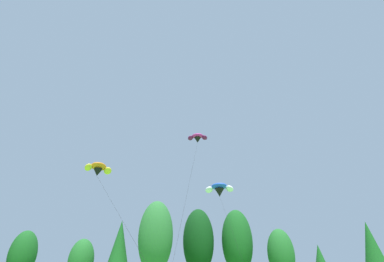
# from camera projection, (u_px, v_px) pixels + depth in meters

# --- Properties ---
(treeline_tree_b) EXTENTS (4.64, 4.64, 10.50)m
(treeline_tree_b) POSITION_uv_depth(u_px,v_px,m) (22.00, 255.00, 50.31)
(treeline_tree_b) COLOR #472D19
(treeline_tree_b) RESTS_ON ground_plane
(treeline_tree_c) EXTENTS (4.18, 4.18, 8.82)m
(treeline_tree_c) POSITION_uv_depth(u_px,v_px,m) (81.00, 261.00, 48.01)
(treeline_tree_c) COLOR #472D19
(treeline_tree_c) RESTS_ON ground_plane
(treeline_tree_d) EXTENTS (4.25, 4.25, 12.05)m
(treeline_tree_d) POSITION_uv_depth(u_px,v_px,m) (119.00, 247.00, 49.71)
(treeline_tree_d) COLOR #472D19
(treeline_tree_d) RESTS_ON ground_plane
(treeline_tree_e) EXTENTS (5.84, 5.84, 14.97)m
(treeline_tree_e) POSITION_uv_depth(u_px,v_px,m) (156.00, 236.00, 48.34)
(treeline_tree_e) COLOR #472D19
(treeline_tree_e) RESTS_ON ground_plane
(treeline_tree_f) EXTENTS (5.82, 5.82, 14.90)m
(treeline_tree_f) POSITION_uv_depth(u_px,v_px,m) (198.00, 241.00, 53.87)
(treeline_tree_f) COLOR #472D19
(treeline_tree_f) RESTS_ON ground_plane
(treeline_tree_g) EXTENTS (5.82, 5.82, 14.88)m
(treeline_tree_g) POSITION_uv_depth(u_px,v_px,m) (237.00, 241.00, 54.39)
(treeline_tree_g) COLOR #472D19
(treeline_tree_g) RESTS_ON ground_plane
(treeline_tree_h) EXTENTS (4.76, 4.76, 10.96)m
(treeline_tree_h) POSITION_uv_depth(u_px,v_px,m) (281.00, 254.00, 51.44)
(treeline_tree_h) COLOR #472D19
(treeline_tree_h) RESTS_ON ground_plane
(treeline_tree_j) EXTENTS (4.32, 4.32, 12.37)m
(treeline_tree_j) POSITION_uv_depth(u_px,v_px,m) (372.00, 247.00, 52.33)
(treeline_tree_j) COLOR #472D19
(treeline_tree_j) RESTS_ON ground_plane
(parafoil_kite_high_orange) EXTENTS (9.10, 10.00, 12.24)m
(parafoil_kite_high_orange) POSITION_uv_depth(u_px,v_px,m) (98.00, 169.00, 30.57)
(parafoil_kite_high_orange) COLOR orange
(parafoil_kite_mid_blue_white) EXTENTS (4.00, 15.21, 12.68)m
(parafoil_kite_mid_blue_white) POSITION_uv_depth(u_px,v_px,m) (219.00, 189.00, 38.41)
(parafoil_kite_mid_blue_white) COLOR blue
(parafoil_kite_far_magenta) EXTENTS (5.04, 14.67, 18.82)m
(parafoil_kite_far_magenta) POSITION_uv_depth(u_px,v_px,m) (198.00, 138.00, 39.04)
(parafoil_kite_far_magenta) COLOR #D12893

